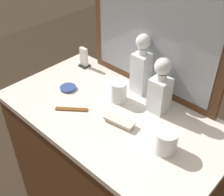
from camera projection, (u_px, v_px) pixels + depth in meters
dresser at (112, 176)px, 1.53m from camera, size 1.04×0.58×0.89m
dresser_mirror at (156, 11)px, 1.19m from camera, size 0.72×0.03×0.78m
crystal_decanter_far_right at (160, 91)px, 1.22m from camera, size 0.08×0.08×0.26m
crystal_decanter_front at (141, 69)px, 1.33m from camera, size 0.08×0.08×0.30m
crystal_tumbler_far_right at (118, 92)px, 1.31m from camera, size 0.08×0.08×0.10m
crystal_tumbler_left at (166, 142)px, 1.06m from camera, size 0.09×0.09×0.09m
silver_brush_far_right at (119, 121)px, 1.20m from camera, size 0.14×0.07×0.02m
porcelain_dish at (68, 88)px, 1.41m from camera, size 0.08×0.08×0.01m
tortoiseshell_comb at (72, 109)px, 1.28m from camera, size 0.13×0.11×0.01m
napkin_holder at (84, 59)px, 1.56m from camera, size 0.05×0.05×0.11m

